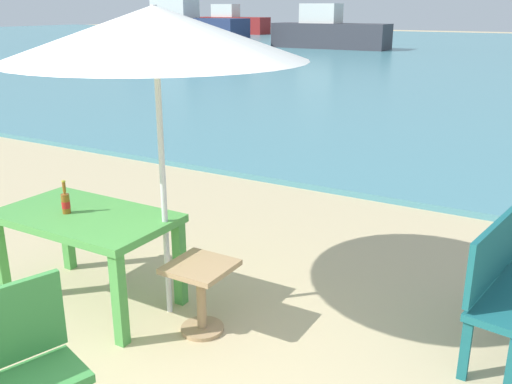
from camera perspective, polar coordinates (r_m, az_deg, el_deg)
name	(u,v)px	position (r m, az deg, el deg)	size (l,w,h in m)	color
picnic_table_green	(86,227)	(4.59, -16.85, -3.41)	(1.40, 0.80, 0.76)	#4C9E47
beer_bottle_amber	(66,202)	(4.58, -18.76, -0.94)	(0.07, 0.07, 0.26)	brown
patio_umbrella	(155,33)	(3.98, -10.23, 15.58)	(2.10, 2.10, 2.30)	silver
side_table_wood	(201,288)	(4.14, -5.61, -9.64)	(0.44, 0.44, 0.54)	tan
bench_teal_center	(509,275)	(4.25, 24.31, -7.72)	(0.53, 1.24, 0.95)	#196066
boat_sailboat	(231,23)	(51.77, -2.58, 16.76)	(6.84, 1.87, 2.49)	maroon
boat_tanker	(329,32)	(33.17, 7.40, 15.77)	(6.65, 1.81, 2.42)	#38383F
boat_cargo_ship	(184,28)	(35.34, -7.37, 16.17)	(7.85, 2.14, 2.86)	navy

